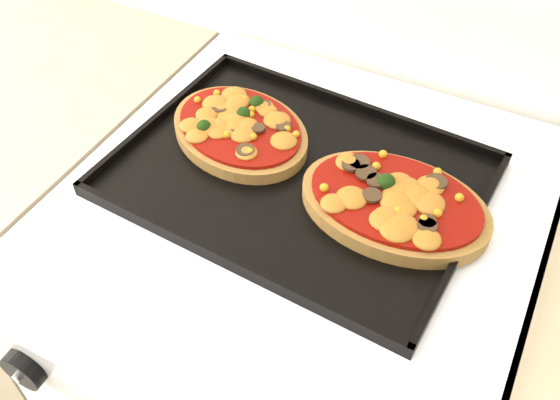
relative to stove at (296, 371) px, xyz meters
The scene contains 5 objects.
stove is the anchor object (origin of this frame).
knob_left 0.55m from the stove, 118.54° to the right, with size 0.05×0.05×0.02m, color black.
baking_tray 0.47m from the stove, 128.89° to the left, with size 0.46×0.34×0.02m, color black.
pizza_left 0.50m from the stove, 155.99° to the left, with size 0.21×0.16×0.03m, color olive, non-canonical shape.
pizza_right 0.49m from the stove, ahead, with size 0.24×0.16×0.03m, color olive, non-canonical shape.
Camera 1 is at (0.24, 1.20, 1.48)m, focal length 40.00 mm.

